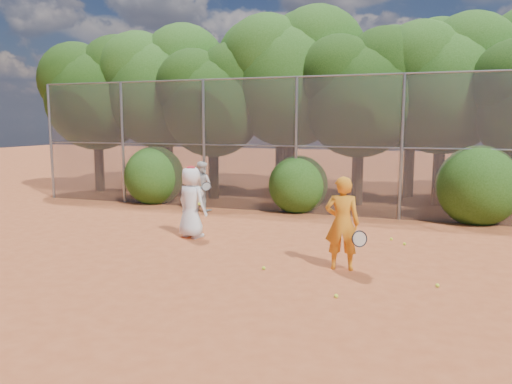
% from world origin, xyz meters
% --- Properties ---
extents(ground, '(80.00, 80.00, 0.00)m').
position_xyz_m(ground, '(0.00, 0.00, 0.00)').
color(ground, '#A84C26').
rests_on(ground, ground).
extents(fence_back, '(20.05, 0.09, 4.03)m').
position_xyz_m(fence_back, '(-0.12, 6.00, 2.05)').
color(fence_back, gray).
rests_on(fence_back, ground).
extents(tree_0, '(4.38, 3.81, 6.00)m').
position_xyz_m(tree_0, '(-9.44, 8.04, 3.93)').
color(tree_0, black).
rests_on(tree_0, ground).
extents(tree_1, '(4.64, 4.03, 6.35)m').
position_xyz_m(tree_1, '(-6.94, 8.54, 4.16)').
color(tree_1, black).
rests_on(tree_1, ground).
extents(tree_2, '(3.99, 3.47, 5.47)m').
position_xyz_m(tree_2, '(-4.45, 7.83, 3.58)').
color(tree_2, black).
rests_on(tree_2, ground).
extents(tree_3, '(4.89, 4.26, 6.70)m').
position_xyz_m(tree_3, '(-1.94, 8.84, 4.40)').
color(tree_3, black).
rests_on(tree_3, ground).
extents(tree_4, '(4.19, 3.64, 5.73)m').
position_xyz_m(tree_4, '(0.55, 8.24, 3.76)').
color(tree_4, black).
rests_on(tree_4, ground).
extents(tree_5, '(4.51, 3.92, 6.17)m').
position_xyz_m(tree_5, '(3.06, 9.04, 4.05)').
color(tree_5, black).
rests_on(tree_5, ground).
extents(tree_9, '(4.83, 4.20, 6.62)m').
position_xyz_m(tree_9, '(-7.94, 10.84, 4.34)').
color(tree_9, black).
rests_on(tree_9, ground).
extents(tree_10, '(5.15, 4.48, 7.06)m').
position_xyz_m(tree_10, '(-2.93, 11.05, 4.63)').
color(tree_10, black).
rests_on(tree_10, ground).
extents(tree_11, '(4.64, 4.03, 6.35)m').
position_xyz_m(tree_11, '(2.06, 10.64, 4.16)').
color(tree_11, black).
rests_on(tree_11, ground).
extents(bush_0, '(2.00, 2.00, 2.00)m').
position_xyz_m(bush_0, '(-6.00, 6.30, 1.00)').
color(bush_0, '#204912').
rests_on(bush_0, ground).
extents(bush_1, '(1.80, 1.80, 1.80)m').
position_xyz_m(bush_1, '(-1.00, 6.30, 0.90)').
color(bush_1, '#204912').
rests_on(bush_1, ground).
extents(bush_2, '(2.20, 2.20, 2.20)m').
position_xyz_m(bush_2, '(4.00, 6.30, 1.10)').
color(bush_2, '#204912').
rests_on(bush_2, ground).
extents(player_yellow, '(0.84, 0.57, 1.74)m').
position_xyz_m(player_yellow, '(1.32, 0.71, 0.87)').
color(player_yellow, orange).
rests_on(player_yellow, ground).
extents(player_teen, '(0.95, 0.78, 1.70)m').
position_xyz_m(player_teen, '(-2.47, 2.10, 0.85)').
color(player_teen, white).
rests_on(player_teen, ground).
extents(player_white, '(0.91, 0.80, 1.52)m').
position_xyz_m(player_white, '(-3.81, 5.40, 0.76)').
color(player_white, silver).
rests_on(player_white, ground).
extents(ball_0, '(0.07, 0.07, 0.07)m').
position_xyz_m(ball_0, '(3.01, 0.22, 0.03)').
color(ball_0, '#D7EE2B').
rests_on(ball_0, ground).
extents(ball_1, '(0.07, 0.07, 0.07)m').
position_xyz_m(ball_1, '(2.32, 2.98, 0.03)').
color(ball_1, '#D7EE2B').
rests_on(ball_1, ground).
extents(ball_2, '(0.07, 0.07, 0.07)m').
position_xyz_m(ball_2, '(1.52, -0.85, 0.03)').
color(ball_2, '#D7EE2B').
rests_on(ball_2, ground).
extents(ball_4, '(0.07, 0.07, 0.07)m').
position_xyz_m(ball_4, '(-0.02, 0.18, 0.03)').
color(ball_4, '#D7EE2B').
rests_on(ball_4, ground).
extents(ball_5, '(0.07, 0.07, 0.07)m').
position_xyz_m(ball_5, '(2.01, 3.36, 0.03)').
color(ball_5, '#D7EE2B').
rests_on(ball_5, ground).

